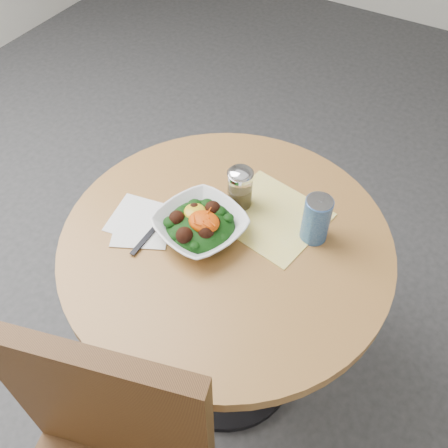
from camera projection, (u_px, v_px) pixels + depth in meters
name	position (u px, v px, depth m)	size (l,w,h in m)	color
ground	(225.00, 363.00, 1.91)	(6.00, 6.00, 0.00)	#2F2F32
table	(226.00, 281.00, 1.49)	(0.90, 0.90, 0.75)	black
cloth_napkin	(271.00, 216.00, 1.39)	(0.28, 0.25, 0.00)	#DBBD0B
paper_napkins	(140.00, 222.00, 1.38)	(0.22, 0.21, 0.00)	white
salad_bowl	(200.00, 225.00, 1.33)	(0.28, 0.28, 0.09)	white
fork	(157.00, 227.00, 1.36)	(0.03, 0.21, 0.00)	black
spice_shaker	(240.00, 188.00, 1.38)	(0.07, 0.07, 0.13)	silver
beverage_can	(316.00, 219.00, 1.30)	(0.07, 0.07, 0.14)	navy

